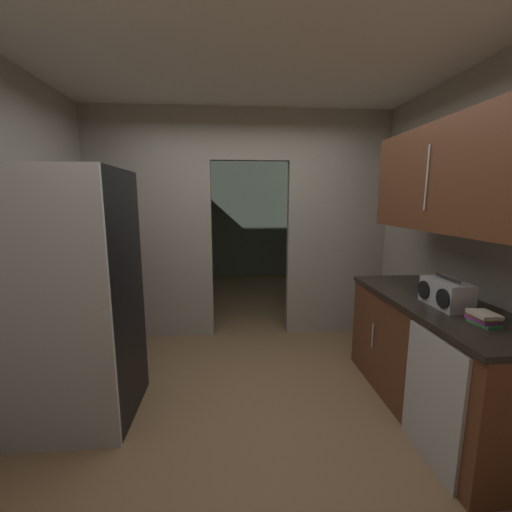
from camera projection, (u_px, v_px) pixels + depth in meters
name	position (u px, v px, depth m)	size (l,w,h in m)	color
ground	(251.00, 417.00, 2.52)	(20.00, 20.00, 0.00)	brown
kitchen_overhead_slab	(246.00, 63.00, 2.54)	(3.91, 7.29, 0.06)	silver
kitchen_partition	(239.00, 220.00, 3.88)	(3.51, 0.12, 2.67)	#9E998C
adjoining_room_shell	(237.00, 217.00, 6.01)	(3.51, 3.21, 2.67)	slate
refrigerator	(70.00, 299.00, 2.39)	(0.85, 0.80, 1.87)	black
lower_cabinet_run	(434.00, 357.00, 2.53)	(0.66, 1.71, 0.90)	brown
dishwasher	(431.00, 400.00, 2.04)	(0.02, 0.56, 0.84)	#B7BABC
upper_cabinet_counterside	(452.00, 178.00, 2.29)	(0.36, 1.54, 0.75)	brown
boombox	(446.00, 293.00, 2.32)	(0.20, 0.37, 0.22)	#B2B2B7
book_stack	(483.00, 318.00, 2.00)	(0.14, 0.18, 0.08)	#388C47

